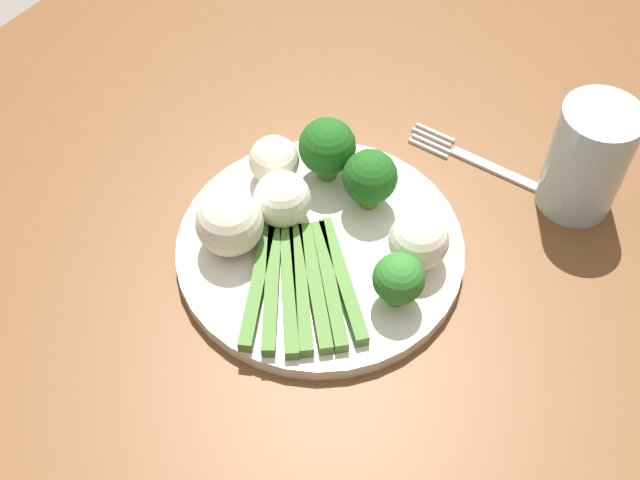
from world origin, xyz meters
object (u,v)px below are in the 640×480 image
broccoli_right (370,178)px  cauliflower_back (272,162)px  broccoli_left (399,279)px  fork (483,164)px  cauliflower_near_center (230,223)px  broccoli_front_left (327,147)px  water_glass (587,159)px  plate (320,248)px  cauliflower_mid (419,241)px  dining_table (350,289)px  asparagus_bundle (301,285)px  cauliflower_edge (282,199)px

broccoli_right → cauliflower_back: size_ratio=1.30×
broccoli_left → fork: size_ratio=0.33×
cauliflower_near_center → fork: size_ratio=0.37×
broccoli_front_left → broccoli_left: 0.16m
broccoli_right → water_glass: (0.13, -0.16, 0.01)m
broccoli_left → broccoli_right: bearing=45.4°
broccoli_left → cauliflower_back: bearing=73.4°
plate → broccoli_left: broccoli_left is taller
cauliflower_mid → broccoli_right: bearing=66.9°
cauliflower_near_center → water_glass: size_ratio=0.53×
dining_table → broccoli_right: (0.02, 0.00, 0.15)m
water_glass → fork: bearing=95.8°
asparagus_bundle → water_glass: 0.29m
asparagus_bundle → cauliflower_mid: size_ratio=2.87×
dining_table → cauliflower_edge: cauliflower_edge is taller
cauliflower_back → cauliflower_edge: bearing=-132.3°
water_glass → broccoli_front_left: bearing=120.5°
dining_table → cauliflower_mid: cauliflower_mid is taller
cauliflower_near_center → cauliflower_edge: bearing=-20.7°
broccoli_left → cauliflower_near_center: (-0.03, 0.16, -0.00)m
broccoli_right → water_glass: size_ratio=0.54×
plate → cauliflower_near_center: 0.09m
plate → fork: 0.20m
cauliflower_edge → cauliflower_back: cauliflower_edge is taller
cauliflower_edge → fork: (0.18, -0.12, -0.04)m
broccoli_front_left → cauliflower_back: broccoli_front_left is taller
plate → asparagus_bundle: asparagus_bundle is taller
cauliflower_mid → broccoli_front_left: bearing=73.1°
dining_table → fork: size_ratio=6.79×
asparagus_bundle → cauliflower_back: cauliflower_back is taller
cauliflower_back → water_glass: 0.29m
dining_table → broccoli_left: bearing=-124.2°
broccoli_right → cauliflower_back: bearing=106.6°
cauliflower_edge → asparagus_bundle: bearing=-132.7°
cauliflower_edge → broccoli_left: bearing=-97.6°
plate → cauliflower_edge: bearing=83.6°
broccoli_right → cauliflower_back: 0.10m
asparagus_bundle → broccoli_left: 0.09m
fork → water_glass: 0.11m
plate → cauliflower_mid: 0.10m
broccoli_left → cauliflower_edge: bearing=82.4°
cauliflower_edge → cauliflower_back: (0.03, 0.04, -0.00)m
broccoli_right → broccoli_left: size_ratio=1.14×
asparagus_bundle → water_glass: bearing=108.3°
cauliflower_edge → fork: size_ratio=0.32×
plate → broccoli_front_left: (0.07, 0.04, 0.05)m
broccoli_right → fork: (0.12, -0.06, -0.05)m
asparagus_bundle → cauliflower_back: (0.09, 0.10, 0.02)m
dining_table → cauliflower_mid: size_ratio=20.73×
broccoli_front_left → asparagus_bundle: bearing=-155.0°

